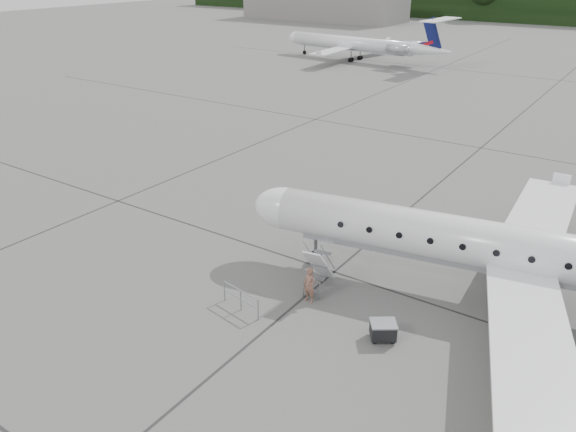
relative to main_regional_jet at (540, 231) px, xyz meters
The scene contains 7 objects.
ground 7.00m from the main_regional_jet, 119.52° to the right, with size 320.00×320.00×0.00m, color slate.
main_regional_jet is the anchor object (origin of this frame).
airstair 9.58m from the main_regional_jet, 156.11° to the right, with size 0.85×2.10×2.38m, color white, non-canonical shape.
passenger 10.02m from the main_regional_jet, 149.11° to the right, with size 0.62×0.41×1.69m, color brown.
safety_railing 13.02m from the main_regional_jet, 145.22° to the right, with size 2.20×0.08×1.00m, color gray, non-canonical shape.
baggage_cart 7.80m from the main_regional_jet, 127.24° to the right, with size 0.99×0.80×0.86m, color black, non-canonical shape.
bg_regional_left 66.58m from the main_regional_jet, 125.01° to the left, with size 26.19×18.85×6.87m, color white, non-canonical shape.
Camera 1 is at (5.93, -18.11, 14.14)m, focal length 35.00 mm.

